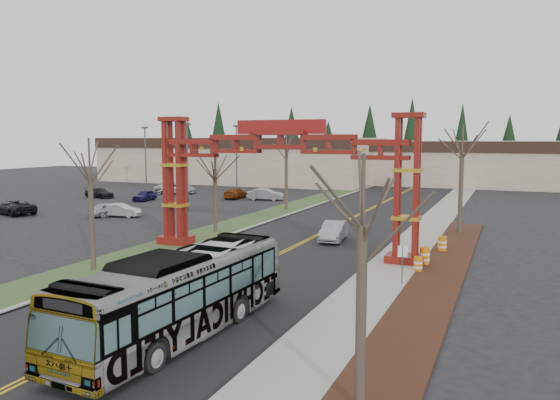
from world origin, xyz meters
The scene contains 35 objects.
ground centered at (0.00, 0.00, 0.00)m, with size 200.00×200.00×0.00m, color black.
road centered at (0.00, 25.00, 0.01)m, with size 12.00×110.00×0.02m, color black.
lane_line_left centered at (-0.12, 25.00, 0.03)m, with size 0.12×100.00×0.01m, color gold.
lane_line_right centered at (0.12, 25.00, 0.03)m, with size 0.12×100.00×0.01m, color gold.
curb_right centered at (6.15, 25.00, 0.07)m, with size 0.30×110.00×0.15m, color #9E9F99.
sidewalk_right centered at (7.60, 25.00, 0.08)m, with size 2.60×110.00×0.14m, color gray.
landscape_strip centered at (10.20, 10.00, 0.06)m, with size 2.60×50.00×0.12m, color #321810.
grass_median centered at (-8.00, 25.00, 0.04)m, with size 4.00×110.00×0.08m, color #374A25.
curb_left centered at (-6.15, 25.00, 0.07)m, with size 0.30×110.00×0.15m, color #9E9F99.
gateway_arch centered at (0.00, 18.00, 5.98)m, with size 18.20×1.60×8.90m.
retail_building_west centered at (-30.00, 71.96, 3.76)m, with size 46.00×22.30×7.50m.
retail_building_east centered at (10.00, 79.95, 3.51)m, with size 38.00×20.30×7.00m.
conifer_treeline centered at (0.25, 92.00, 6.49)m, with size 116.10×5.60×13.00m.
transit_bus centered at (2.30, 2.91, 1.61)m, with size 2.71×11.58×3.23m, color #A2A5AA.
silver_sedan centered at (1.85, 23.58, 0.71)m, with size 1.50×4.29×1.41m, color #A5A8AD.
parked_car_near_a centered at (-21.74, 27.30, 0.68)m, with size 1.61×3.99×1.36m, color #A6AAAD.
parked_car_near_b centered at (-20.49, 27.35, 0.64)m, with size 1.34×3.86×1.27m, color #BCBCBC.
parked_car_near_c centered at (-31.23, 24.56, 0.74)m, with size 2.45×5.32×1.48m, color black.
parked_car_mid_a centered at (-17.89, 45.86, 0.66)m, with size 1.84×4.53×1.31m, color brown.
parked_car_mid_b centered at (-26.71, 39.34, 0.64)m, with size 1.51×3.75×1.28m, color #1D164F.
parked_car_far_a centered at (-13.69, 45.61, 0.72)m, with size 1.52×4.35×1.43m, color #9DA1A5.
parked_car_far_b centered at (-28.00, 47.79, 0.76)m, with size 2.54×5.50×1.53m, color silver.
parked_car_far_c centered at (-34.07, 39.91, 0.62)m, with size 1.74×4.28×1.24m, color black.
bare_tree_median_near centered at (-8.00, 9.73, 5.48)m, with size 2.95×2.95×7.47m.
bare_tree_median_mid centered at (-8.00, 23.57, 4.99)m, with size 3.05×3.05×7.03m.
bare_tree_median_far centered at (-8.00, 38.39, 6.38)m, with size 3.39×3.39×8.67m.
bare_tree_right_near centered at (10.00, -0.05, 5.10)m, with size 2.90×2.90×7.05m.
bare_tree_right_far centered at (10.00, 30.20, 6.20)m, with size 3.41×3.41×8.49m.
light_pole_near centered at (-16.91, 33.47, 5.18)m, with size 0.78×0.39×8.96m.
light_pole_mid centered at (-31.62, 46.27, 5.19)m, with size 0.78×0.39×8.98m.
light_pole_far centered at (-22.08, 54.24, 5.36)m, with size 0.80×0.40×9.27m.
street_sign centered at (8.70, 13.16, 1.50)m, with size 0.47×0.16×2.08m.
barrel_south centered at (9.01, 16.35, 0.45)m, with size 0.49×0.49×0.90m.
barrel_mid centered at (9.09, 18.22, 0.54)m, with size 0.59×0.59×1.08m.
barrel_north centered at (9.58, 22.54, 0.53)m, with size 0.57×0.57×1.05m.
Camera 1 is at (13.55, -13.95, 7.43)m, focal length 35.00 mm.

